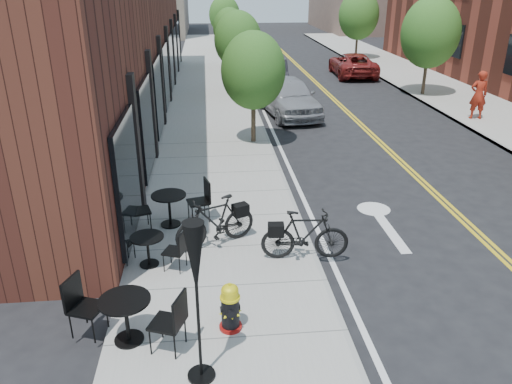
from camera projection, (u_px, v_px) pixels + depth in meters
name	position (u px, v px, depth m)	size (l,w,h in m)	color
ground	(327.00, 285.00, 9.73)	(120.00, 120.00, 0.00)	black
sidewalk_near	(214.00, 136.00, 18.66)	(4.00, 70.00, 0.12)	#9E9B93
building_near	(100.00, 30.00, 20.54)	(5.00, 28.00, 7.00)	#411B15
tree_near_a	(253.00, 71.00, 16.86)	(2.20, 2.20, 3.81)	#382B1E
tree_near_b	(238.00, 40.00, 24.12)	(2.30, 2.30, 3.98)	#382B1E
tree_near_c	(230.00, 28.00, 31.50)	(2.10, 2.10, 3.67)	#382B1E
tree_near_d	(225.00, 15.00, 38.71)	(2.40, 2.40, 4.11)	#382B1E
tree_far_b	(430.00, 33.00, 23.90)	(2.80, 2.80, 4.62)	#382B1E
tree_far_c	(359.00, 15.00, 34.86)	(2.80, 2.80, 4.62)	#382B1E
fire_hydrant	(230.00, 307.00, 8.20)	(0.44, 0.44, 0.88)	maroon
bicycle_left	(215.00, 222.00, 10.74)	(0.53, 1.86, 1.12)	black
bicycle_right	(305.00, 235.00, 10.22)	(0.51, 1.82, 1.09)	black
bistro_set_a	(126.00, 314.00, 7.88)	(1.94, 1.13, 1.03)	black
bistro_set_b	(169.00, 205.00, 11.63)	(1.93, 1.00, 1.01)	black
bistro_set_c	(148.00, 246.00, 10.03)	(1.60, 0.93, 0.85)	black
patio_umbrella	(196.00, 271.00, 6.63)	(0.41, 0.41, 2.54)	black
parked_car_a	(289.00, 96.00, 21.37)	(1.94, 4.82, 1.64)	gray
parked_car_b	(274.00, 73.00, 27.19)	(1.45, 4.15, 1.37)	black
parked_car_c	(252.00, 58.00, 32.36)	(1.82, 4.48, 1.30)	silver
parked_car_far	(353.00, 65.00, 29.93)	(2.26, 4.90, 1.36)	maroon
pedestrian	(479.00, 95.00, 20.32)	(0.71, 0.47, 1.96)	#9E2515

